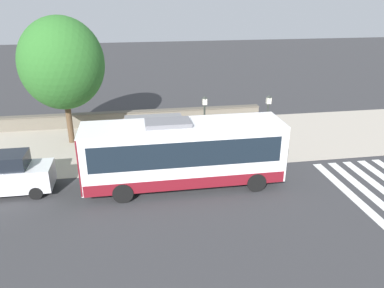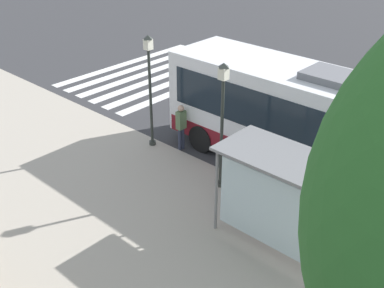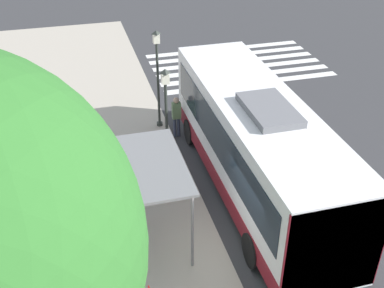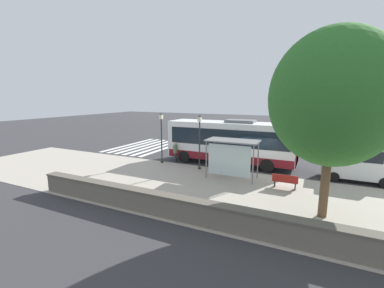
{
  "view_description": "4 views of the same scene",
  "coord_description": "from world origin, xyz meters",
  "views": [
    {
      "loc": [
        19.08,
        0.05,
        9.46
      ],
      "look_at": [
        -0.72,
        3.34,
        1.29
      ],
      "focal_mm": 35.0,
      "sensor_mm": 36.0,
      "label": 1
    },
    {
      "loc": [
        -10.88,
        -3.94,
        8.44
      ],
      "look_at": [
        -1.71,
        4.44,
        1.75
      ],
      "focal_mm": 45.0,
      "sensor_mm": 36.0,
      "label": 2
    },
    {
      "loc": [
        -3.62,
        -9.57,
        10.03
      ],
      "look_at": [
        -0.22,
        2.97,
        1.9
      ],
      "focal_mm": 45.0,
      "sensor_mm": 36.0,
      "label": 3
    },
    {
      "loc": [
        -17.85,
        -3.52,
        5.36
      ],
      "look_at": [
        -0.74,
        4.72,
        1.88
      ],
      "focal_mm": 24.0,
      "sensor_mm": 36.0,
      "label": 4
    }
  ],
  "objects": [
    {
      "name": "sidewalk_plaza",
      "position": [
        -4.5,
        0.0,
        0.01
      ],
      "size": [
        9.0,
        44.0,
        0.02
      ],
      "color": "#ADA393",
      "rests_on": "ground"
    },
    {
      "name": "crosswalk_stripes",
      "position": [
        5.0,
        13.01,
        0.0
      ],
      "size": [
        9.0,
        5.25,
        0.01
      ],
      "color": "silver",
      "rests_on": "ground"
    },
    {
      "name": "ground_plane",
      "position": [
        0.0,
        0.0,
        0.0
      ],
      "size": [
        120.0,
        120.0,
        0.0
      ],
      "primitive_type": "plane",
      "color": "#353538",
      "rests_on": "ground"
    },
    {
      "name": "street_lamp_near",
      "position": [
        -0.35,
        7.66,
        2.44
      ],
      "size": [
        0.28,
        0.28,
        4.11
      ],
      "color": "#2D332D",
      "rests_on": "ground"
    },
    {
      "name": "bus_shelter",
      "position": [
        -1.99,
        1.25,
        2.16
      ],
      "size": [
        1.75,
        3.39,
        2.6
      ],
      "color": "slate",
      "rests_on": "ground"
    },
    {
      "name": "street_lamp_far",
      "position": [
        -0.8,
        4.07,
        2.43
      ],
      "size": [
        0.28,
        0.28,
        4.09
      ],
      "color": "#2D332D",
      "rests_on": "ground"
    },
    {
      "name": "bus",
      "position": [
        1.76,
        2.47,
        1.87
      ],
      "size": [
        2.74,
        10.12,
        3.62
      ],
      "color": "white",
      "rests_on": "ground"
    },
    {
      "name": "pedestrian",
      "position": [
        0.14,
        6.67,
        1.02
      ],
      "size": [
        0.34,
        0.23,
        1.73
      ],
      "color": "#2D3347",
      "rests_on": "ground"
    }
  ]
}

